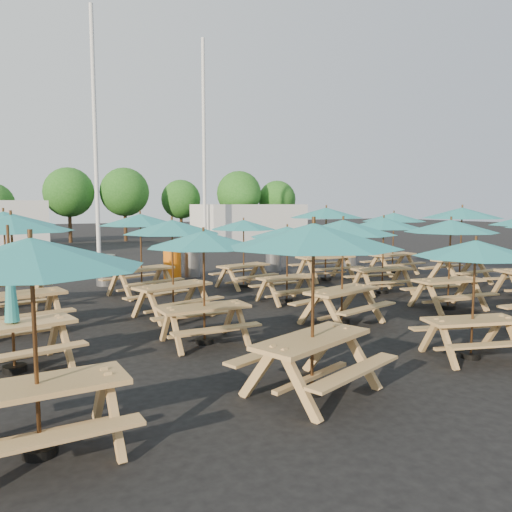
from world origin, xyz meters
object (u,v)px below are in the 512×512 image
picnic_unit_14 (384,227)px  waste_bin_0 (106,270)px  picnic_unit_1 (12,312)px  picnic_unit_11 (244,228)px  picnic_unit_19 (394,220)px  picnic_unit_4 (313,244)px  picnic_unit_5 (204,245)px  picnic_unit_6 (172,231)px  picnic_unit_10 (287,235)px  waste_bin_3 (274,258)px  picnic_unit_9 (343,232)px  picnic_unit_13 (451,230)px  waste_bin_4 (350,255)px  picnic_unit_0 (31,264)px  picnic_unit_8 (475,254)px  picnic_unit_18 (462,217)px  picnic_unit_15 (326,216)px  picnic_unit_7 (140,224)px  picnic_unit_3 (4,223)px  waste_bin_1 (172,265)px  waste_bin_2 (192,263)px  picnic_unit_2 (11,229)px

picnic_unit_14 → waste_bin_0: (-6.80, 5.37, -1.46)m
picnic_unit_1 → picnic_unit_11: 8.72m
waste_bin_0 → picnic_unit_19: bearing=-14.3°
picnic_unit_4 → picnic_unit_5: (-0.34, 3.01, -0.21)m
picnic_unit_6 → picnic_unit_10: (3.28, 0.28, -0.21)m
picnic_unit_19 → waste_bin_3: 4.75m
picnic_unit_9 → picnic_unit_13: (3.31, -0.04, -0.04)m
picnic_unit_10 → waste_bin_4: picnic_unit_10 is taller
picnic_unit_9 → picnic_unit_0: bearing=-168.9°
picnic_unit_4 → picnic_unit_8: size_ratio=1.19×
waste_bin_3 → picnic_unit_18: bearing=-56.8°
picnic_unit_14 → picnic_unit_11: bearing=144.9°
picnic_unit_5 → picnic_unit_9: size_ratio=0.78×
picnic_unit_15 → waste_bin_3: 3.38m
picnic_unit_10 → waste_bin_3: (2.85, 5.50, -1.29)m
picnic_unit_7 → picnic_unit_0: bearing=-128.9°
picnic_unit_3 → picnic_unit_9: 8.27m
picnic_unit_10 → waste_bin_0: 6.41m
picnic_unit_4 → picnic_unit_3: bearing=93.4°
picnic_unit_10 → picnic_unit_14: bearing=-8.8°
picnic_unit_6 → waste_bin_3: 8.56m
waste_bin_4 → picnic_unit_3: bearing=-169.2°
picnic_unit_13 → picnic_unit_18: (3.54, 2.54, 0.24)m
picnic_unit_3 → picnic_unit_7: picnic_unit_3 is taller
waste_bin_3 → waste_bin_1: bearing=-178.7°
picnic_unit_1 → waste_bin_2: (6.20, 8.30, -0.45)m
picnic_unit_1 → picnic_unit_4: (3.56, -2.96, 1.13)m
picnic_unit_0 → waste_bin_2: bearing=60.4°
picnic_unit_15 → waste_bin_1: 5.59m
picnic_unit_10 → waste_bin_1: (-1.32, 5.41, -1.29)m
picnic_unit_5 → waste_bin_4: picnic_unit_5 is taller
picnic_unit_10 → picnic_unit_11: picnic_unit_11 is taller
picnic_unit_2 → picnic_unit_13: (9.60, -2.60, -0.15)m
picnic_unit_18 → waste_bin_1: (-7.89, 5.59, -1.71)m
picnic_unit_14 → waste_bin_4: picnic_unit_14 is taller
picnic_unit_13 → picnic_unit_8: bearing=-126.3°
picnic_unit_2 → picnic_unit_1: bearing=-103.5°
picnic_unit_8 → waste_bin_0: 11.50m
picnic_unit_1 → picnic_unit_18: bearing=0.4°
picnic_unit_4 → waste_bin_2: bearing=57.7°
picnic_unit_8 → picnic_unit_11: picnic_unit_11 is taller
picnic_unit_4 → picnic_unit_11: 8.95m
picnic_unit_15 → waste_bin_4: size_ratio=2.65×
picnic_unit_11 → picnic_unit_15: size_ratio=0.97×
picnic_unit_15 → waste_bin_4: picnic_unit_15 is taller
picnic_unit_7 → picnic_unit_5: bearing=-110.4°
picnic_unit_13 → waste_bin_3: size_ratio=2.57×
picnic_unit_13 → waste_bin_4: 8.63m
picnic_unit_2 → waste_bin_3: bearing=21.0°
picnic_unit_15 → waste_bin_0: 7.50m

